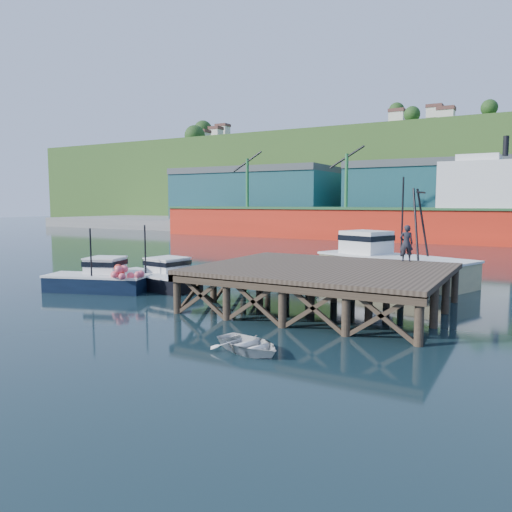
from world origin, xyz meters
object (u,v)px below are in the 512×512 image
Objects in this scene: dinghy at (249,344)px; boat_black at (157,276)px; dockworker at (406,243)px; boat_navy at (99,278)px; trawler at (390,261)px.

boat_black is at bearing 73.07° from dinghy.
boat_navy is at bearing -1.21° from dockworker.
trawler is 18.41m from dinghy.
trawler is at bearing -89.89° from dockworker.
boat_black reaches higher than boat_navy.
dinghy is at bearing -42.60° from boat_navy.
boat_navy is at bearing 85.91° from dinghy.
boat_black is 2.34× the size of dinghy.
boat_navy is at bearing -123.61° from boat_black.
boat_black reaches higher than dinghy.
boat_black is at bearing 29.37° from boat_navy.
boat_navy is 2.27× the size of dinghy.
trawler reaches higher than dinghy.
trawler is 3.86× the size of dinghy.
dockworker is (16.92, 6.44, 2.36)m from boat_navy.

